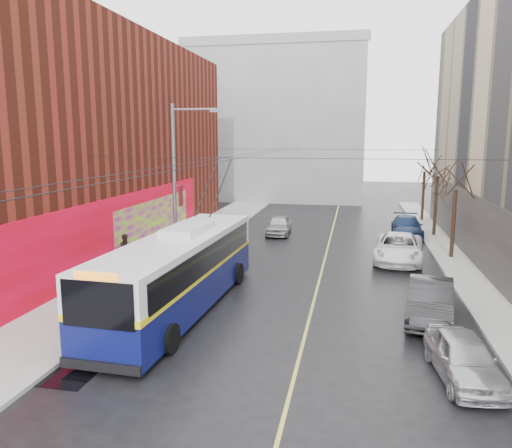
{
  "coord_description": "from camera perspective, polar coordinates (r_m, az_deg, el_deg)",
  "views": [
    {
      "loc": [
        3.13,
        -15.13,
        7.29
      ],
      "look_at": [
        -1.55,
        8.44,
        3.09
      ],
      "focal_mm": 35.0,
      "sensor_mm": 36.0,
      "label": 1
    }
  ],
  "objects": [
    {
      "name": "tree_near",
      "position": [
        31.76,
        21.94,
        5.02
      ],
      "size": [
        3.2,
        3.2,
        6.4
      ],
      "color": "black",
      "rests_on": "ground"
    },
    {
      "name": "ground",
      "position": [
        17.08,
        -0.43,
        -15.34
      ],
      "size": [
        140.0,
        140.0,
        0.0
      ],
      "primitive_type": "plane",
      "color": "black",
      "rests_on": "ground"
    },
    {
      "name": "parked_car_d",
      "position": [
        38.35,
        16.86,
        -0.32
      ],
      "size": [
        2.29,
        5.31,
        1.52
      ],
      "primitive_type": "imported",
      "rotation": [
        0.0,
        0.0,
        -0.03
      ],
      "color": "navy",
      "rests_on": "ground"
    },
    {
      "name": "parked_car_a",
      "position": [
        16.87,
        22.64,
        -13.9
      ],
      "size": [
        2.11,
        4.25,
        1.39
      ],
      "primitive_type": "imported",
      "rotation": [
        0.0,
        0.0,
        0.12
      ],
      "color": "#B9B9BF",
      "rests_on": "ground"
    },
    {
      "name": "lane_line",
      "position": [
        30.07,
        7.81,
        -4.2
      ],
      "size": [
        0.12,
        50.0,
        0.01
      ],
      "primitive_type": "cube",
      "color": "#BFB74C",
      "rests_on": "ground"
    },
    {
      "name": "pedestrian_a",
      "position": [
        25.18,
        -14.39,
        -5.04
      ],
      "size": [
        0.39,
        0.58,
        1.56
      ],
      "primitive_type": "imported",
      "rotation": [
        0.0,
        0.0,
        1.53
      ],
      "color": "black",
      "rests_on": "sidewalk_left"
    },
    {
      "name": "trolleybus",
      "position": [
        21.44,
        -8.74,
        -5.29
      ],
      "size": [
        3.48,
        13.08,
        6.14
      ],
      "rotation": [
        0.0,
        0.0,
        -0.05
      ],
      "color": "#0A0E4B",
      "rests_on": "ground"
    },
    {
      "name": "parked_car_b",
      "position": [
        21.41,
        19.29,
        -8.3
      ],
      "size": [
        2.41,
        5.08,
        1.61
      ],
      "primitive_type": "imported",
      "rotation": [
        0.0,
        0.0,
        -0.15
      ],
      "color": "#29292C",
      "rests_on": "ground"
    },
    {
      "name": "streetlight_pole",
      "position": [
        26.9,
        -9.0,
        4.58
      ],
      "size": [
        2.65,
        0.6,
        9.0
      ],
      "color": "slate",
      "rests_on": "ground"
    },
    {
      "name": "puddle",
      "position": [
        17.68,
        -20.9,
        -15.11
      ],
      "size": [
        2.37,
        2.64,
        0.01
      ],
      "primitive_type": "cube",
      "color": "black",
      "rests_on": "ground"
    },
    {
      "name": "tree_mid",
      "position": [
        38.63,
        20.08,
        6.29
      ],
      "size": [
        3.2,
        3.2,
        6.68
      ],
      "color": "black",
      "rests_on": "ground"
    },
    {
      "name": "sidewalk_right",
      "position": [
        28.68,
        22.76,
        -5.45
      ],
      "size": [
        2.0,
        60.0,
        0.15
      ],
      "primitive_type": "cube",
      "color": "gray",
      "rests_on": "ground"
    },
    {
      "name": "building_far",
      "position": [
        60.83,
        2.65,
        11.53
      ],
      "size": [
        20.5,
        12.1,
        18.0
      ],
      "color": "gray",
      "rests_on": "ground"
    },
    {
      "name": "pedestrian_b",
      "position": [
        28.79,
        -14.62,
        -2.91
      ],
      "size": [
        1.1,
        1.12,
        1.82
      ],
      "primitive_type": "imported",
      "rotation": [
        0.0,
        0.0,
        0.87
      ],
      "color": "black",
      "rests_on": "sidewalk_left"
    },
    {
      "name": "pigeons_flying",
      "position": [
        25.72,
        -0.53,
        8.3
      ],
      "size": [
        2.11,
        3.9,
        1.75
      ],
      "color": "slate"
    },
    {
      "name": "following_car",
      "position": [
        37.78,
        2.63,
        -0.12
      ],
      "size": [
        1.79,
        4.24,
        1.43
      ],
      "primitive_type": "imported",
      "rotation": [
        0.0,
        0.0,
        0.03
      ],
      "color": "#A8AAAD",
      "rests_on": "ground"
    },
    {
      "name": "building_left",
      "position": [
        34.84,
        -22.32,
        8.69
      ],
      "size": [
        12.11,
        36.0,
        14.0
      ],
      "color": "maroon",
      "rests_on": "ground"
    },
    {
      "name": "tree_far",
      "position": [
        45.56,
        18.76,
        6.69
      ],
      "size": [
        3.2,
        3.2,
        6.57
      ],
      "color": "black",
      "rests_on": "ground"
    },
    {
      "name": "parked_car_c",
      "position": [
        30.7,
        15.98,
        -2.65
      ],
      "size": [
        3.3,
        6.12,
        1.63
      ],
      "primitive_type": "imported",
      "rotation": [
        0.0,
        0.0,
        -0.1
      ],
      "color": "white",
      "rests_on": "ground"
    },
    {
      "name": "sidewalk_left",
      "position": [
        30.2,
        -10.78,
        -4.09
      ],
      "size": [
        4.0,
        60.0,
        0.15
      ],
      "primitive_type": "cube",
      "color": "gray",
      "rests_on": "ground"
    },
    {
      "name": "catenary_wires",
      "position": [
        30.45,
        0.5,
        7.95
      ],
      "size": [
        18.0,
        60.0,
        0.22
      ],
      "color": "black"
    }
  ]
}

